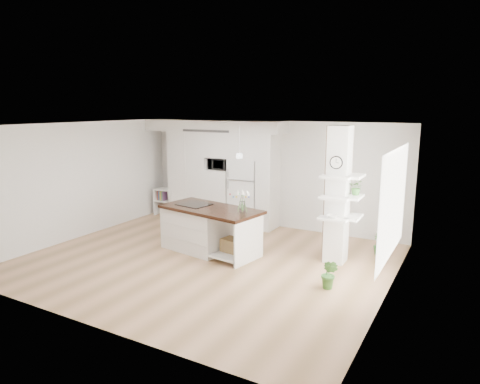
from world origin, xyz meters
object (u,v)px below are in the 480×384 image
object	(u,v)px
bookshelf	(167,204)
floor_plant_a	(329,274)
kitchen_island	(202,227)
refrigerator	(246,192)

from	to	relation	value
bookshelf	floor_plant_a	size ratio (longest dim) A/B	1.44
kitchen_island	bookshelf	world-z (taller)	kitchen_island
refrigerator	bookshelf	bearing A→B (deg)	-175.73
refrigerator	floor_plant_a	bearing A→B (deg)	-42.18
kitchen_island	bookshelf	bearing A→B (deg)	151.48
floor_plant_a	refrigerator	bearing A→B (deg)	137.82
refrigerator	floor_plant_a	world-z (taller)	refrigerator
kitchen_island	floor_plant_a	distance (m)	3.10
refrigerator	bookshelf	world-z (taller)	refrigerator
kitchen_island	floor_plant_a	world-z (taller)	kitchen_island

